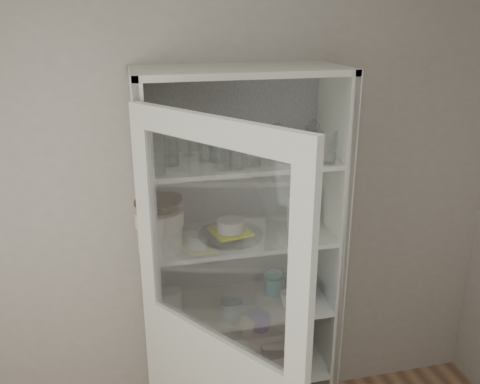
{
  "coord_description": "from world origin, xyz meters",
  "views": [
    {
      "loc": [
        -0.35,
        -1.04,
        2.34
      ],
      "look_at": [
        0.2,
        1.27,
        1.49
      ],
      "focal_mm": 38.0,
      "sensor_mm": 36.0,
      "label": 1
    }
  ],
  "objects_px": {
    "terracotta_bowl": "(159,205)",
    "goblet_1": "(189,141)",
    "cupboard_door": "(217,380)",
    "mug_white": "(288,299)",
    "teal_jar": "(274,284)",
    "goblet_0": "(171,142)",
    "grey_bowl_stack": "(298,212)",
    "white_canister": "(172,301)",
    "mug_teal": "(292,280)",
    "white_ramekin": "(231,225)",
    "plate_stack_front": "(160,236)",
    "pantry_cabinet": "(237,283)",
    "goblet_2": "(277,136)",
    "mug_blue": "(303,293)",
    "yellow_trivet": "(231,232)",
    "cream_dish": "(240,357)",
    "measuring_cups": "(229,305)",
    "glass_platter": "(231,234)",
    "plate_stack_back": "(157,225)",
    "cream_bowl": "(159,217)",
    "goblet_3": "(312,133)",
    "tin_box": "(283,354)"
  },
  "relations": [
    {
      "from": "cream_dish",
      "to": "measuring_cups",
      "type": "bearing_deg",
      "value": -145.38
    },
    {
      "from": "white_ramekin",
      "to": "plate_stack_front",
      "type": "bearing_deg",
      "value": -170.6
    },
    {
      "from": "glass_platter",
      "to": "grey_bowl_stack",
      "type": "relative_size",
      "value": 1.84
    },
    {
      "from": "plate_stack_back",
      "to": "terracotta_bowl",
      "type": "xyz_separation_m",
      "value": [
        0.0,
        -0.21,
        0.19
      ]
    },
    {
      "from": "goblet_0",
      "to": "mug_teal",
      "type": "height_order",
      "value": "goblet_0"
    },
    {
      "from": "terracotta_bowl",
      "to": "mug_teal",
      "type": "relative_size",
      "value": 2.06
    },
    {
      "from": "goblet_2",
      "to": "goblet_0",
      "type": "bearing_deg",
      "value": 176.58
    },
    {
      "from": "pantry_cabinet",
      "to": "measuring_cups",
      "type": "xyz_separation_m",
      "value": [
        -0.07,
        -0.11,
        -0.06
      ]
    },
    {
      "from": "teal_jar",
      "to": "goblet_0",
      "type": "bearing_deg",
      "value": 170.84
    },
    {
      "from": "plate_stack_front",
      "to": "teal_jar",
      "type": "height_order",
      "value": "plate_stack_front"
    },
    {
      "from": "cream_bowl",
      "to": "white_ramekin",
      "type": "relative_size",
      "value": 1.7
    },
    {
      "from": "plate_stack_front",
      "to": "plate_stack_back",
      "type": "distance_m",
      "value": 0.21
    },
    {
      "from": "goblet_0",
      "to": "white_canister",
      "type": "relative_size",
      "value": 1.29
    },
    {
      "from": "goblet_2",
      "to": "mug_white",
      "type": "height_order",
      "value": "goblet_2"
    },
    {
      "from": "goblet_2",
      "to": "cream_dish",
      "type": "bearing_deg",
      "value": -157.85
    },
    {
      "from": "grey_bowl_stack",
      "to": "teal_jar",
      "type": "distance_m",
      "value": 0.45
    },
    {
      "from": "pantry_cabinet",
      "to": "terracotta_bowl",
      "type": "distance_m",
      "value": 0.7
    },
    {
      "from": "goblet_1",
      "to": "tin_box",
      "type": "distance_m",
      "value": 1.34
    },
    {
      "from": "terracotta_bowl",
      "to": "measuring_cups",
      "type": "xyz_separation_m",
      "value": [
        0.34,
        0.02,
        -0.61
      ]
    },
    {
      "from": "goblet_1",
      "to": "white_canister",
      "type": "distance_m",
      "value": 0.84
    },
    {
      "from": "goblet_0",
      "to": "cream_bowl",
      "type": "relative_size",
      "value": 0.66
    },
    {
      "from": "mug_teal",
      "to": "measuring_cups",
      "type": "xyz_separation_m",
      "value": [
        -0.39,
        -0.11,
        -0.03
      ]
    },
    {
      "from": "grey_bowl_stack",
      "to": "plate_stack_front",
      "type": "bearing_deg",
      "value": -173.39
    },
    {
      "from": "goblet_0",
      "to": "goblet_3",
      "type": "xyz_separation_m",
      "value": [
        0.73,
        -0.02,
        0.01
      ]
    },
    {
      "from": "grey_bowl_stack",
      "to": "mug_teal",
      "type": "height_order",
      "value": "grey_bowl_stack"
    },
    {
      "from": "grey_bowl_stack",
      "to": "white_canister",
      "type": "bearing_deg",
      "value": -178.96
    },
    {
      "from": "yellow_trivet",
      "to": "white_canister",
      "type": "height_order",
      "value": "yellow_trivet"
    },
    {
      "from": "terracotta_bowl",
      "to": "goblet_1",
      "type": "bearing_deg",
      "value": 46.65
    },
    {
      "from": "mug_blue",
      "to": "yellow_trivet",
      "type": "bearing_deg",
      "value": 170.74
    },
    {
      "from": "grey_bowl_stack",
      "to": "pantry_cabinet",
      "type": "bearing_deg",
      "value": 170.91
    },
    {
      "from": "glass_platter",
      "to": "grey_bowl_stack",
      "type": "xyz_separation_m",
      "value": [
        0.37,
        0.02,
        0.08
      ]
    },
    {
      "from": "measuring_cups",
      "to": "tin_box",
      "type": "xyz_separation_m",
      "value": [
        0.32,
        0.03,
        -0.39
      ]
    },
    {
      "from": "terracotta_bowl",
      "to": "plate_stack_back",
      "type": "bearing_deg",
      "value": 90.0
    },
    {
      "from": "cupboard_door",
      "to": "mug_white",
      "type": "height_order",
      "value": "cupboard_door"
    },
    {
      "from": "terracotta_bowl",
      "to": "grey_bowl_stack",
      "type": "height_order",
      "value": "terracotta_bowl"
    },
    {
      "from": "pantry_cabinet",
      "to": "white_ramekin",
      "type": "relative_size",
      "value": 15.5
    },
    {
      "from": "pantry_cabinet",
      "to": "mug_teal",
      "type": "height_order",
      "value": "pantry_cabinet"
    },
    {
      "from": "terracotta_bowl",
      "to": "teal_jar",
      "type": "distance_m",
      "value": 0.84
    },
    {
      "from": "glass_platter",
      "to": "teal_jar",
      "type": "bearing_deg",
      "value": 11.64
    },
    {
      "from": "goblet_2",
      "to": "mug_teal",
      "type": "xyz_separation_m",
      "value": [
        0.11,
        -0.02,
        -0.83
      ]
    },
    {
      "from": "plate_stack_back",
      "to": "mug_teal",
      "type": "xyz_separation_m",
      "value": [
        0.73,
        -0.07,
        -0.38
      ]
    },
    {
      "from": "plate_stack_front",
      "to": "cream_dish",
      "type": "distance_m",
      "value": 0.93
    },
    {
      "from": "pantry_cabinet",
      "to": "plate_stack_back",
      "type": "height_order",
      "value": "pantry_cabinet"
    },
    {
      "from": "glass_platter",
      "to": "mug_teal",
      "type": "xyz_separation_m",
      "value": [
        0.37,
        0.08,
        -0.36
      ]
    },
    {
      "from": "goblet_1",
      "to": "mug_blue",
      "type": "distance_m",
      "value": 1.02
    },
    {
      "from": "goblet_0",
      "to": "glass_platter",
      "type": "distance_m",
      "value": 0.55
    },
    {
      "from": "cupboard_door",
      "to": "goblet_0",
      "type": "distance_m",
      "value": 1.13
    },
    {
      "from": "glass_platter",
      "to": "tin_box",
      "type": "bearing_deg",
      "value": -1.46
    },
    {
      "from": "glass_platter",
      "to": "cream_dish",
      "type": "relative_size",
      "value": 1.47
    },
    {
      "from": "goblet_3",
      "to": "mug_blue",
      "type": "xyz_separation_m",
      "value": [
        -0.08,
        -0.17,
        -0.83
      ]
    }
  ]
}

